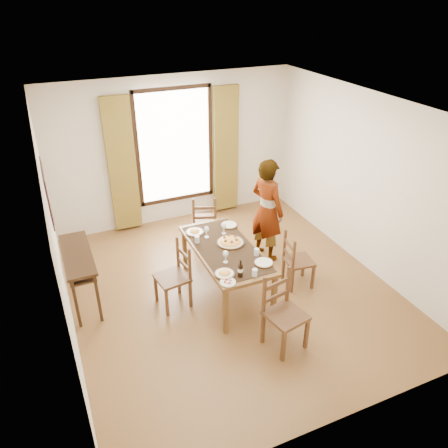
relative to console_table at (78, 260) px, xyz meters
name	(u,v)px	position (x,y,z in m)	size (l,w,h in m)	color
ground	(230,289)	(2.03, -0.60, -0.68)	(5.00, 5.00, 0.00)	brown
room_shell	(227,192)	(2.03, -0.47, 0.86)	(4.60, 5.10, 2.74)	silver
console_table	(78,260)	(0.00, 0.00, 0.00)	(0.38, 1.20, 0.80)	#301E10
dining_table	(226,252)	(1.95, -0.62, 0.00)	(0.83, 1.72, 0.76)	brown
chair_west	(174,277)	(1.18, -0.59, -0.24)	(0.48, 0.48, 0.96)	#4E391A
chair_north	(204,221)	(2.16, 0.77, -0.25)	(0.53, 0.53, 0.94)	#4E391A
chair_south	(284,314)	(2.17, -1.89, -0.22)	(0.53, 0.53, 1.01)	#4E391A
chair_east	(297,262)	(2.98, -0.89, -0.28)	(0.44, 0.44, 0.88)	#4E391A
man	(267,210)	(2.93, -0.01, 0.18)	(0.60, 0.73, 1.72)	gray
plate_sw	(224,273)	(1.68, -1.20, 0.10)	(0.27, 0.27, 0.05)	silver
plate_se	(264,262)	(2.26, -1.17, 0.10)	(0.27, 0.27, 0.05)	silver
plate_nw	(195,231)	(1.69, -0.04, 0.10)	(0.27, 0.27, 0.05)	silver
plate_ne	(229,224)	(2.25, -0.05, 0.10)	(0.27, 0.27, 0.05)	silver
pasta_platter	(230,240)	(2.06, -0.53, 0.12)	(0.40, 0.40, 0.10)	#CD621A
caprese_plate	(228,282)	(1.64, -1.38, 0.09)	(0.20, 0.20, 0.04)	silver
wine_glass_a	(226,257)	(1.80, -0.95, 0.16)	(0.08, 0.08, 0.18)	white
wine_glass_b	(224,228)	(2.08, -0.25, 0.16)	(0.08, 0.08, 0.18)	white
wine_glass_c	(207,232)	(1.81, -0.24, 0.16)	(0.08, 0.08, 0.18)	white
tumbler_a	(257,252)	(2.26, -0.96, 0.12)	(0.07, 0.07, 0.10)	silver
tumbler_b	(197,239)	(1.63, -0.32, 0.12)	(0.07, 0.07, 0.10)	silver
tumbler_c	(255,273)	(2.02, -1.38, 0.12)	(0.07, 0.07, 0.10)	silver
wine_bottle	(240,268)	(1.84, -1.31, 0.20)	(0.07, 0.07, 0.25)	black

